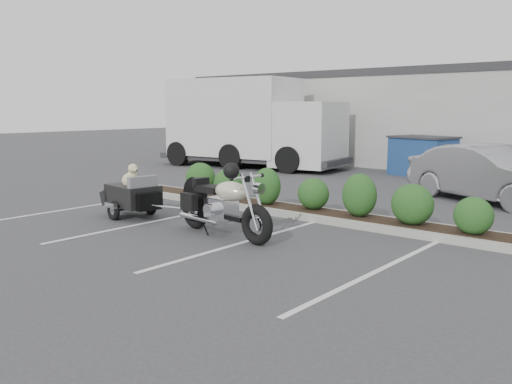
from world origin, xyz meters
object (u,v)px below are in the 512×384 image
Objects in this scene: motorcycle at (223,206)px; sedan at (490,174)px; dumpster at (422,156)px; delivery_truck at (252,125)px; pet_trailer at (133,194)px.

sedan reaches higher than motorcycle.
motorcycle is 11.47m from dumpster.
delivery_truck is at bearing 135.03° from motorcycle.
delivery_truck is at bearing -153.59° from dumpster.
sedan is (5.51, 7.12, 0.23)m from pet_trailer.
delivery_truck is (-10.31, 2.64, 0.99)m from sedan.
dumpster is (1.88, 11.41, 0.21)m from pet_trailer.
motorcycle is at bearing -72.93° from dumpster.
delivery_truck reaches higher than dumpster.
motorcycle is 1.06× the size of dumpster.
pet_trailer is 0.85× the size of dumpster.
delivery_truck reaches higher than sedan.
pet_trailer is at bearing -71.87° from delivery_truck.
pet_trailer is (-2.79, 0.03, -0.07)m from motorcycle.
sedan is 5.62m from dumpster.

